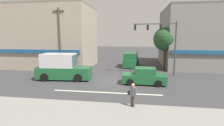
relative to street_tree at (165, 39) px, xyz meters
The scene contains 13 objects.
ground_plane 10.17m from the street_tree, 130.64° to the right, with size 120.00×120.00×0.00m, color #3D3D3F.
lane_marking_stripe 12.85m from the street_tree, 119.84° to the right, with size 9.00×0.24×0.01m, color silver.
sidewalk_curb 17.17m from the street_tree, 111.27° to the right, with size 40.00×5.00×0.16m, color gray.
building_left_block 16.74m from the street_tree, behind, with size 12.55×8.36×8.97m.
building_right_corner 6.99m from the street_tree, 37.04° to the left, with size 10.60×11.35×8.66m.
street_tree is the anchor object (origin of this frame).
utility_pole_near_left 13.69m from the street_tree, 166.68° to the right, with size 1.40×0.22×8.03m.
utility_pole_far_right 2.16m from the street_tree, ahead, with size 1.40×0.22×7.23m.
traffic_light_mast 3.44m from the street_tree, 101.34° to the right, with size 4.89×0.46×6.20m.
box_truck_crossing_rightbound 13.65m from the street_tree, 149.04° to the right, with size 5.73×2.55×2.75m.
van_crossing_leftbound 5.94m from the street_tree, 155.09° to the left, with size 2.31×4.73×2.11m.
sedan_parked_curbside 8.69m from the street_tree, 111.20° to the right, with size 4.16×1.99×1.58m.
pedestrian_foreground_with_bag 14.35m from the street_tree, 105.85° to the right, with size 0.56×0.60×1.67m.
Camera 1 is at (2.51, -17.00, 4.58)m, focal length 28.00 mm.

